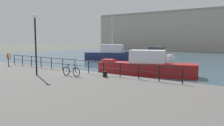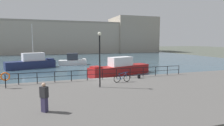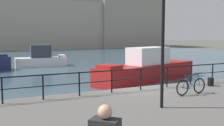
{
  "view_description": "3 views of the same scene",
  "coord_description": "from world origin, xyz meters",
  "px_view_note": "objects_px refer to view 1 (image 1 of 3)",
  "views": [
    {
      "loc": [
        13.98,
        -15.01,
        3.64
      ],
      "look_at": [
        0.74,
        3.34,
        1.2
      ],
      "focal_mm": 36.47,
      "sensor_mm": 36.0,
      "label": 1
    },
    {
      "loc": [
        -5.44,
        -19.66,
        4.78
      ],
      "look_at": [
        1.7,
        2.16,
        2.06
      ],
      "focal_mm": 30.23,
      "sensor_mm": 36.0,
      "label": 2
    },
    {
      "loc": [
        -7.56,
        -12.27,
        3.47
      ],
      "look_at": [
        0.14,
        3.46,
        1.66
      ],
      "focal_mm": 44.45,
      "sensor_mm": 36.0,
      "label": 3
    }
  ],
  "objects_px": {
    "life_ring_stand": "(9,57)",
    "mooring_bollard": "(105,74)",
    "moored_harbor_tender": "(110,54)",
    "quay_lamp_post": "(35,37)",
    "parked_bicycle": "(71,71)",
    "moored_small_launch": "(156,56)",
    "moored_red_daysailer": "(146,66)"
  },
  "relations": [
    {
      "from": "life_ring_stand",
      "to": "mooring_bollard",
      "type": "bearing_deg",
      "value": 1.49
    },
    {
      "from": "parked_bicycle",
      "to": "moored_harbor_tender",
      "type": "bearing_deg",
      "value": 114.4
    },
    {
      "from": "moored_small_launch",
      "to": "life_ring_stand",
      "type": "distance_m",
      "value": 21.49
    },
    {
      "from": "moored_small_launch",
      "to": "parked_bicycle",
      "type": "xyz_separation_m",
      "value": [
        2.44,
        -20.81,
        0.27
      ]
    },
    {
      "from": "moored_harbor_tender",
      "to": "quay_lamp_post",
      "type": "distance_m",
      "value": 21.26
    },
    {
      "from": "parked_bicycle",
      "to": "life_ring_stand",
      "type": "relative_size",
      "value": 1.27
    },
    {
      "from": "mooring_bollard",
      "to": "quay_lamp_post",
      "type": "xyz_separation_m",
      "value": [
        -4.99,
        -2.46,
        2.83
      ]
    },
    {
      "from": "parked_bicycle",
      "to": "mooring_bollard",
      "type": "height_order",
      "value": "parked_bicycle"
    },
    {
      "from": "moored_red_daysailer",
      "to": "parked_bicycle",
      "type": "relative_size",
      "value": 5.41
    },
    {
      "from": "moored_harbor_tender",
      "to": "moored_small_launch",
      "type": "xyz_separation_m",
      "value": [
        7.37,
        2.31,
        -0.14
      ]
    },
    {
      "from": "parked_bicycle",
      "to": "life_ring_stand",
      "type": "xyz_separation_m",
      "value": [
        -10.34,
        0.84,
        0.59
      ]
    },
    {
      "from": "moored_red_daysailer",
      "to": "mooring_bollard",
      "type": "height_order",
      "value": "moored_red_daysailer"
    },
    {
      "from": "moored_harbor_tender",
      "to": "life_ring_stand",
      "type": "xyz_separation_m",
      "value": [
        -0.53,
        -17.67,
        0.71
      ]
    },
    {
      "from": "moored_small_launch",
      "to": "mooring_bollard",
      "type": "height_order",
      "value": "moored_small_launch"
    },
    {
      "from": "moored_red_daysailer",
      "to": "quay_lamp_post",
      "type": "xyz_separation_m",
      "value": [
        -5.19,
        -8.86,
        2.87
      ]
    },
    {
      "from": "mooring_bollard",
      "to": "quay_lamp_post",
      "type": "relative_size",
      "value": 0.09
    },
    {
      "from": "moored_harbor_tender",
      "to": "quay_lamp_post",
      "type": "bearing_deg",
      "value": -89.57
    },
    {
      "from": "moored_small_launch",
      "to": "parked_bicycle",
      "type": "distance_m",
      "value": 20.96
    },
    {
      "from": "moored_harbor_tender",
      "to": "life_ring_stand",
      "type": "height_order",
      "value": "moored_harbor_tender"
    },
    {
      "from": "moored_red_daysailer",
      "to": "life_ring_stand",
      "type": "height_order",
      "value": "moored_red_daysailer"
    },
    {
      "from": "life_ring_stand",
      "to": "moored_harbor_tender",
      "type": "bearing_deg",
      "value": 88.28
    },
    {
      "from": "moored_harbor_tender",
      "to": "parked_bicycle",
      "type": "relative_size",
      "value": 4.73
    },
    {
      "from": "life_ring_stand",
      "to": "moored_red_daysailer",
      "type": "bearing_deg",
      "value": 27.45
    },
    {
      "from": "moored_small_launch",
      "to": "life_ring_stand",
      "type": "bearing_deg",
      "value": -107.23
    },
    {
      "from": "moored_red_daysailer",
      "to": "quay_lamp_post",
      "type": "distance_m",
      "value": 10.66
    },
    {
      "from": "life_ring_stand",
      "to": "quay_lamp_post",
      "type": "height_order",
      "value": "quay_lamp_post"
    },
    {
      "from": "moored_small_launch",
      "to": "mooring_bollard",
      "type": "relative_size",
      "value": 12.53
    },
    {
      "from": "moored_red_daysailer",
      "to": "quay_lamp_post",
      "type": "bearing_deg",
      "value": 41.62
    },
    {
      "from": "parked_bicycle",
      "to": "quay_lamp_post",
      "type": "xyz_separation_m",
      "value": [
        -2.58,
        -1.29,
        2.66
      ]
    },
    {
      "from": "moored_harbor_tender",
      "to": "quay_lamp_post",
      "type": "height_order",
      "value": "moored_harbor_tender"
    },
    {
      "from": "moored_harbor_tender",
      "to": "life_ring_stand",
      "type": "relative_size",
      "value": 6.0
    },
    {
      "from": "moored_red_daysailer",
      "to": "quay_lamp_post",
      "type": "relative_size",
      "value": 1.99
    }
  ]
}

